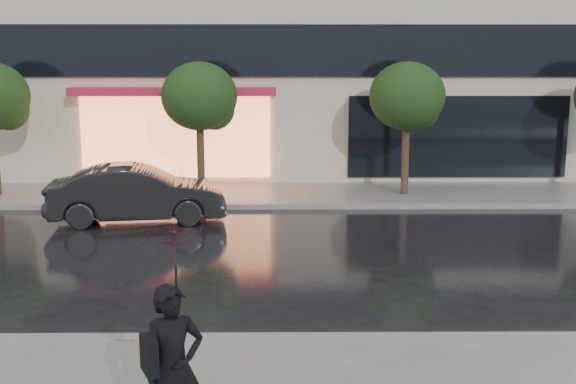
{
  "coord_description": "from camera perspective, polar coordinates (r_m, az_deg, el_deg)",
  "views": [
    {
      "loc": [
        -0.62,
        -10.94,
        4.17
      ],
      "look_at": [
        -0.5,
        3.6,
        1.4
      ],
      "focal_mm": 45.0,
      "sensor_mm": 36.0,
      "label": 1
    }
  ],
  "objects": [
    {
      "name": "pedestrian_with_umbrella",
      "position": [
        7.51,
        -8.97,
        -9.53
      ],
      "size": [
        1.12,
        1.13,
        2.36
      ],
      "rotation": [
        0.0,
        0.0,
        0.43
      ],
      "color": "black",
      "rests_on": "sidewalk_near"
    },
    {
      "name": "sidewalk_far",
      "position": [
        21.6,
        1.17,
        -0.19
      ],
      "size": [
        60.0,
        3.5,
        0.12
      ],
      "primitive_type": "cube",
      "color": "slate",
      "rests_on": "ground"
    },
    {
      "name": "curb_far",
      "position": [
        19.88,
        1.31,
        -1.12
      ],
      "size": [
        60.0,
        0.25,
        0.14
      ],
      "primitive_type": "cube",
      "color": "gray",
      "rests_on": "ground"
    },
    {
      "name": "tree_mid_west",
      "position": [
        21.14,
        -6.84,
        7.32
      ],
      "size": [
        2.2,
        2.2,
        3.99
      ],
      "color": "#33261C",
      "rests_on": "ground"
    },
    {
      "name": "curb_near",
      "position": [
        10.77,
        2.92,
        -11.6
      ],
      "size": [
        60.0,
        0.25,
        0.14
      ],
      "primitive_type": "cube",
      "color": "gray",
      "rests_on": "ground"
    },
    {
      "name": "tree_mid_east",
      "position": [
        21.33,
        9.53,
        7.28
      ],
      "size": [
        2.2,
        2.2,
        3.99
      ],
      "color": "#33261C",
      "rests_on": "ground"
    },
    {
      "name": "ground",
      "position": [
        11.73,
        2.62,
        -10.06
      ],
      "size": [
        120.0,
        120.0,
        0.0
      ],
      "primitive_type": "plane",
      "color": "black",
      "rests_on": "ground"
    },
    {
      "name": "parked_car",
      "position": [
        18.56,
        -11.82,
        -0.13
      ],
      "size": [
        4.58,
        2.11,
        1.45
      ],
      "primitive_type": "imported",
      "rotation": [
        0.0,
        0.0,
        1.7
      ],
      "color": "black",
      "rests_on": "ground"
    }
  ]
}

